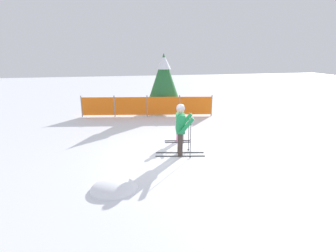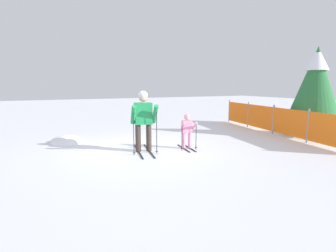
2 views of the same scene
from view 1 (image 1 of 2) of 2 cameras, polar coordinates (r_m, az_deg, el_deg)
The scene contains 6 objects.
ground_plane at distance 9.15m, azimuth 1.12°, elevation -6.35°, with size 60.00×60.00×0.00m, color white.
skier_adult at distance 8.85m, azimuth 2.84°, elevation 0.18°, with size 1.73×0.83×1.80m.
skier_child at distance 10.27m, azimuth 2.25°, elevation -0.08°, with size 1.04×0.53×1.09m.
safety_fence at distance 14.36m, azimuth -4.56°, elevation 4.38°, with size 7.06×1.16×1.17m.
conifer_far at distance 15.14m, azimuth -0.93°, elevation 10.75°, with size 1.81×1.81×3.37m.
snow_mound at distance 7.18m, azimuth -11.64°, elevation -13.40°, with size 1.24×1.06×0.50m, color white.
Camera 1 is at (-1.78, -8.26, 3.49)m, focal length 28.00 mm.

